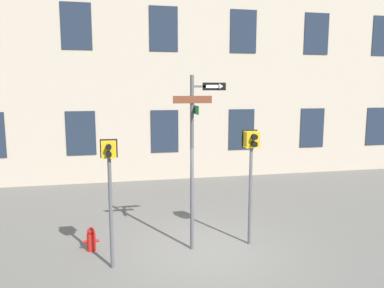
# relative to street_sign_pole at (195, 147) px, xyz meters

# --- Properties ---
(ground_plane) EXTENTS (60.00, 60.00, 0.00)m
(ground_plane) POSITION_rel_street_sign_pole_xyz_m (0.24, -0.21, -2.53)
(ground_plane) COLOR #595651
(building_facade) EXTENTS (24.00, 0.63, 12.64)m
(building_facade) POSITION_rel_street_sign_pole_xyz_m (0.24, 7.47, 3.79)
(building_facade) COLOR tan
(building_facade) RESTS_ON ground_plane
(street_sign_pole) EXTENTS (1.27, 0.87, 4.21)m
(street_sign_pole) POSITION_rel_street_sign_pole_xyz_m (0.00, 0.00, 0.00)
(street_sign_pole) COLOR #4C4C51
(street_sign_pole) RESTS_ON ground_plane
(pedestrian_signal_left) EXTENTS (0.37, 0.40, 2.84)m
(pedestrian_signal_left) POSITION_rel_street_sign_pole_xyz_m (-1.98, -0.60, -0.34)
(pedestrian_signal_left) COLOR #4C4C51
(pedestrian_signal_left) RESTS_ON ground_plane
(pedestrian_signal_right) EXTENTS (0.40, 0.40, 2.90)m
(pedestrian_signal_right) POSITION_rel_street_sign_pole_xyz_m (1.42, 0.00, -0.24)
(pedestrian_signal_right) COLOR #4C4C51
(pedestrian_signal_right) RESTS_ON ground_plane
(fire_hydrant) EXTENTS (0.37, 0.21, 0.58)m
(fire_hydrant) POSITION_rel_street_sign_pole_xyz_m (-2.48, 0.41, -2.25)
(fire_hydrant) COLOR red
(fire_hydrant) RESTS_ON ground_plane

